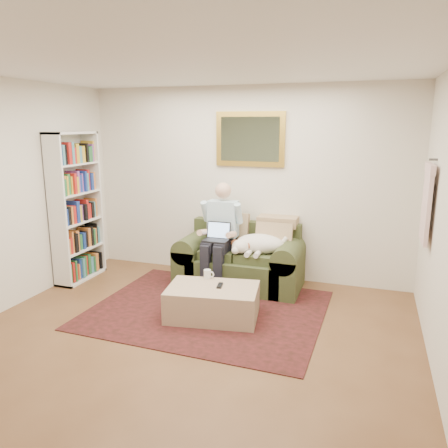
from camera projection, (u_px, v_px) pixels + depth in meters
The scene contains 12 objects.
room_shell at pixel (180, 213), 3.99m from camera, with size 4.51×5.00×2.61m.
rug at pixel (208, 309), 5.04m from camera, with size 2.59×2.07×0.01m, color black.
sofa at pixel (240, 265), 5.77m from camera, with size 1.61×0.82×0.97m.
seated_man at pixel (219, 237), 5.62m from camera, with size 0.53×0.76×1.36m, color #8CC2D8, non-canonical shape.
laptop at pixel (217, 235), 5.55m from camera, with size 0.31×0.25×0.23m.
sleeping_dog at pixel (260, 244), 5.52m from camera, with size 0.66×0.42×0.25m, color white, non-canonical shape.
ottoman at pixel (213, 302), 4.80m from camera, with size 0.98×0.62×0.36m, color tan.
coffee_mug at pixel (207, 274), 5.03m from camera, with size 0.08×0.08×0.10m, color white.
tv_remote at pixel (220, 285), 4.78m from camera, with size 0.05×0.15×0.02m, color black.
bookshelf at pixel (76, 208), 5.87m from camera, with size 0.28×0.80×2.00m, color white, non-canonical shape.
wall_mirror at pixel (250, 139), 5.79m from camera, with size 0.94×0.04×0.72m.
hanging_shirt at pixel (427, 199), 4.44m from camera, with size 0.06×0.52×0.90m, color beige, non-canonical shape.
Camera 1 is at (1.65, -3.22, 2.09)m, focal length 35.00 mm.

